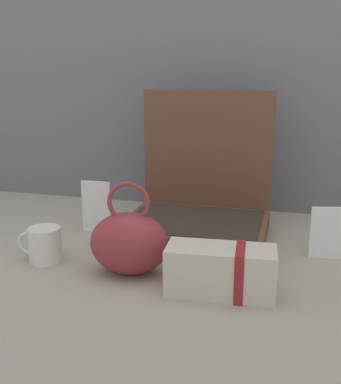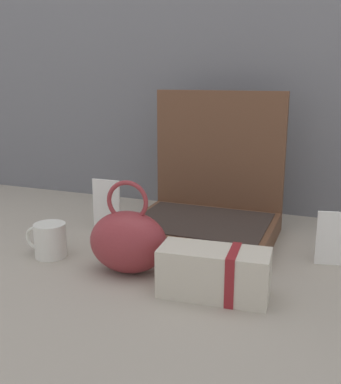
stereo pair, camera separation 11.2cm
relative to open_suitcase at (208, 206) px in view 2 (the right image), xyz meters
name	(u,v)px [view 2 (the right image)]	position (x,y,z in m)	size (l,w,h in m)	color
ground_plane	(167,263)	(-0.04, -0.25, -0.09)	(6.00, 6.00, 0.00)	#9E9384
back_wall	(229,7)	(-0.04, 0.33, 0.61)	(3.20, 0.06, 1.40)	slate
open_suitcase	(208,206)	(0.00, 0.00, 0.00)	(0.41, 0.35, 0.43)	brown
teal_pouch_handbag	(128,241)	(-0.10, -0.33, -0.01)	(0.21, 0.15, 0.23)	maroon
cream_toiletry_bag	(215,273)	(0.13, -0.38, -0.04)	(0.25, 0.12, 0.11)	beige
coffee_mug	(50,240)	(-0.35, -0.32, -0.05)	(0.12, 0.09, 0.09)	silver
info_card_left	(341,239)	(0.38, -0.10, -0.02)	(0.12, 0.01, 0.14)	white
poster_card_right	(107,205)	(-0.31, -0.07, -0.01)	(0.09, 0.01, 0.16)	white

